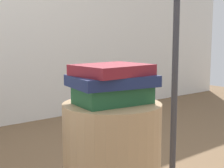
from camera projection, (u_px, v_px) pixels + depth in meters
book_forest at (113, 95)px, 1.18m from camera, size 0.28×0.19×0.06m
book_navy at (112, 80)px, 1.19m from camera, size 0.32×0.26×0.04m
book_maroon at (112, 70)px, 1.18m from camera, size 0.26×0.21×0.04m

